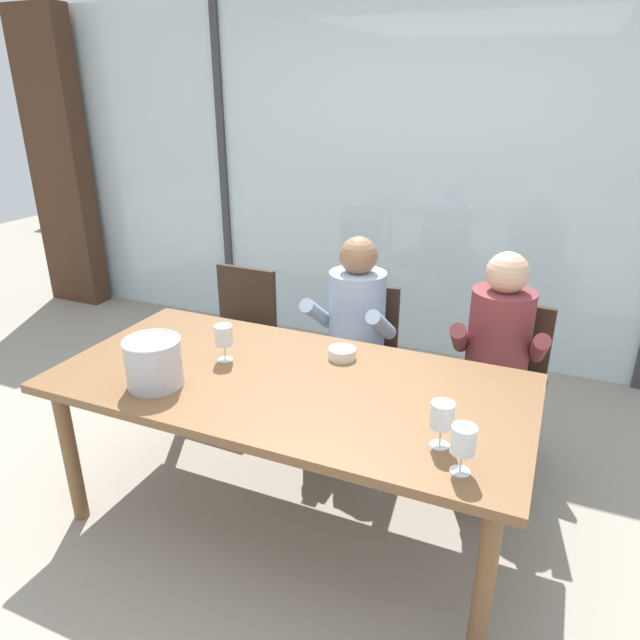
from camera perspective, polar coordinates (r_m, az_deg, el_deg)
name	(u,v)px	position (r m, az deg, el deg)	size (l,w,h in m)	color
ground	(360,416)	(3.68, 4.08, -9.59)	(14.00, 14.00, 0.00)	#9E9384
window_glass_panel	(419,184)	(4.29, 9.90, 13.34)	(7.28, 0.03, 2.60)	silver
window_mullion_left	(224,172)	(4.92, -9.60, 14.46)	(0.06, 0.06, 2.60)	#38383D
hillside_vineyard	(493,160)	(8.33, 16.98, 15.15)	(13.28, 2.40, 2.10)	#568942
curtain_heavy_drape	(60,164)	(5.86, -24.67, 14.03)	(0.56, 0.20, 2.60)	#472D1E
dining_table	(289,394)	(2.54, -3.17, -7.44)	(2.08, 1.01, 0.76)	brown
chair_near_curtain	(239,327)	(3.69, -8.10, -0.65)	(0.45, 0.45, 0.88)	#332319
chair_left_of_center	(359,350)	(3.35, 3.90, -2.99)	(0.49, 0.49, 0.88)	#332319
chair_center	(503,372)	(3.24, 17.89, -5.01)	(0.49, 0.49, 0.88)	#332319
person_pale_blue_shirt	(351,330)	(3.17, 3.17, -0.99)	(0.47, 0.62, 1.20)	#9EB2D1
person_maroon_top	(497,354)	(3.02, 17.34, -3.29)	(0.48, 0.63, 1.20)	brown
ice_bucket_primary	(154,362)	(2.51, -16.36, -4.06)	(0.24, 0.24, 0.21)	#B7B7BC
tasting_bowl	(342,353)	(2.68, 2.23, -3.35)	(0.13, 0.13, 0.05)	silver
wine_glass_by_left_taster	(463,442)	(1.94, 14.18, -11.77)	(0.08, 0.08, 0.17)	silver
wine_glass_near_bucket	(224,337)	(2.66, -9.64, -1.68)	(0.08, 0.08, 0.17)	silver
wine_glass_center_pour	(442,417)	(2.05, 12.15, -9.51)	(0.08, 0.08, 0.17)	silver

